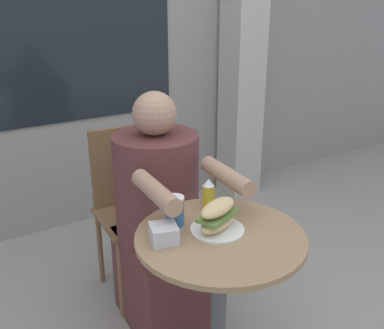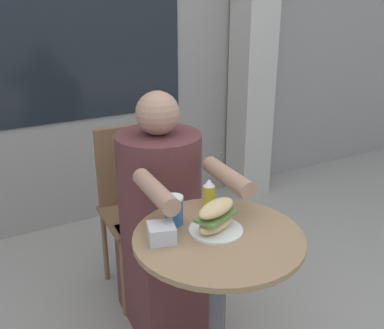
{
  "view_description": "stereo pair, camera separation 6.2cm",
  "coord_description": "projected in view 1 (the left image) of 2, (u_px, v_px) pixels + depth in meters",
  "views": [
    {
      "loc": [
        -0.8,
        -1.11,
        1.51
      ],
      "look_at": [
        0.0,
        0.19,
        0.92
      ],
      "focal_mm": 42.0,
      "sensor_mm": 36.0,
      "label": 1
    },
    {
      "loc": [
        -0.75,
        -1.14,
        1.51
      ],
      "look_at": [
        0.0,
        0.19,
        0.92
      ],
      "focal_mm": 42.0,
      "sensor_mm": 36.0,
      "label": 2
    }
  ],
  "objects": [
    {
      "name": "diner_chair",
      "position": [
        131.0,
        195.0,
        2.33
      ],
      "size": [
        0.4,
        0.4,
        0.87
      ],
      "rotation": [
        0.0,
        0.0,
        3.08
      ],
      "color": "brown",
      "rests_on": "ground_plane"
    },
    {
      "name": "drink_cup",
      "position": [
        175.0,
        210.0,
        1.62
      ],
      "size": [
        0.07,
        0.07,
        0.11
      ],
      "color": "#336BB7",
      "rests_on": "cafe_table"
    },
    {
      "name": "seated_diner",
      "position": [
        162.0,
        232.0,
        2.06
      ],
      "size": [
        0.4,
        0.69,
        1.12
      ],
      "rotation": [
        0.0,
        0.0,
        3.08
      ],
      "color": "brown",
      "rests_on": "ground_plane"
    },
    {
      "name": "condiment_bottle",
      "position": [
        208.0,
        195.0,
        1.73
      ],
      "size": [
        0.05,
        0.05,
        0.13
      ],
      "color": "gold",
      "rests_on": "cafe_table"
    },
    {
      "name": "napkin_box",
      "position": [
        164.0,
        234.0,
        1.51
      ],
      "size": [
        0.11,
        0.11,
        0.06
      ],
      "rotation": [
        0.0,
        0.0,
        -0.28
      ],
      "color": "silver",
      "rests_on": "cafe_table"
    },
    {
      "name": "storefront_wall",
      "position": [
        58.0,
        11.0,
        2.68
      ],
      "size": [
        8.0,
        0.09,
        2.8
      ],
      "color": "gray",
      "rests_on": "ground_plane"
    },
    {
      "name": "cafe_table",
      "position": [
        219.0,
        283.0,
        1.64
      ],
      "size": [
        0.6,
        0.6,
        0.72
      ],
      "color": "#997551",
      "rests_on": "ground_plane"
    },
    {
      "name": "lattice_pillar",
      "position": [
        244.0,
        37.0,
        3.22
      ],
      "size": [
        0.25,
        0.25,
        2.4
      ],
      "color": "#B2ADA3",
      "rests_on": "ground_plane"
    },
    {
      "name": "sandwich_on_plate",
      "position": [
        218.0,
        218.0,
        1.57
      ],
      "size": [
        0.19,
        0.19,
        0.11
      ],
      "rotation": [
        0.0,
        0.0,
        0.4
      ],
      "color": "white",
      "rests_on": "cafe_table"
    }
  ]
}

